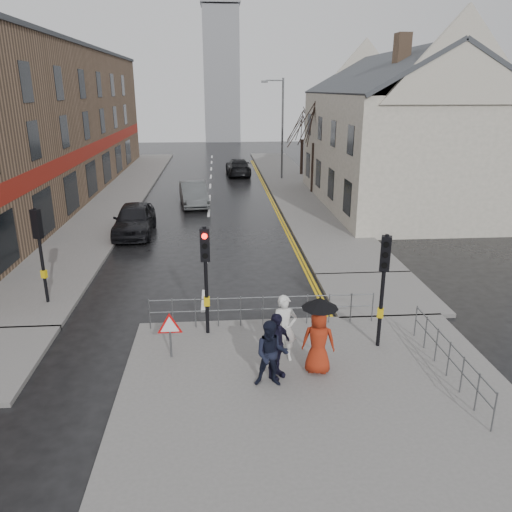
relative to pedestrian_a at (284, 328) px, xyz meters
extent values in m
plane|color=black|center=(-2.34, 1.57, -1.09)|extent=(120.00, 120.00, 0.00)
cube|color=#605E5B|center=(0.66, -1.93, -1.02)|extent=(10.00, 9.00, 0.14)
cube|color=#605E5B|center=(-8.84, 24.57, -1.02)|extent=(4.00, 44.00, 0.14)
cube|color=#605E5B|center=(4.16, 26.57, -1.02)|extent=(4.00, 40.00, 0.14)
cube|color=#605E5B|center=(4.16, 4.57, -1.02)|extent=(4.00, 4.20, 0.14)
cube|color=#7F6149|center=(-14.34, 23.57, 3.91)|extent=(8.00, 42.00, 10.00)
cube|color=beige|center=(9.66, 19.57, 2.41)|extent=(9.00, 16.00, 7.00)
cube|color=#7F6149|center=(8.16, 15.57, 8.11)|extent=(0.70, 0.90, 1.80)
cube|color=#7F6149|center=(10.86, 23.57, 8.11)|extent=(0.70, 0.90, 1.80)
cube|color=gray|center=(-0.84, 63.57, 7.91)|extent=(5.00, 5.00, 18.00)
cylinder|color=black|center=(-2.14, 1.77, 0.75)|extent=(0.11, 0.11, 3.40)
cube|color=black|center=(-2.14, 1.77, 1.90)|extent=(0.28, 0.22, 1.00)
cylinder|color=#FF0C07|center=(-2.14, 1.63, 2.20)|extent=(0.16, 0.04, 0.16)
cylinder|color=black|center=(-2.14, 1.63, 1.90)|extent=(0.16, 0.04, 0.16)
cylinder|color=black|center=(-2.14, 1.63, 1.60)|extent=(0.16, 0.04, 0.16)
cube|color=gold|center=(-2.14, 1.77, 0.10)|extent=(0.18, 0.14, 0.28)
cylinder|color=black|center=(2.86, 0.57, 0.75)|extent=(0.11, 0.11, 3.40)
cube|color=black|center=(2.86, 0.57, 1.90)|extent=(0.34, 0.30, 1.00)
cylinder|color=black|center=(2.81, 0.44, 2.20)|extent=(0.16, 0.09, 0.16)
cylinder|color=black|center=(2.81, 0.44, 1.90)|extent=(0.16, 0.09, 0.16)
cylinder|color=black|center=(2.81, 0.44, 1.60)|extent=(0.16, 0.09, 0.16)
cube|color=gold|center=(2.86, 0.57, 0.10)|extent=(0.22, 0.19, 0.28)
cylinder|color=black|center=(-7.84, 4.57, 0.75)|extent=(0.11, 0.11, 3.40)
cube|color=black|center=(-7.84, 4.57, 1.90)|extent=(0.34, 0.30, 1.00)
cylinder|color=black|center=(-7.79, 4.70, 2.20)|extent=(0.16, 0.09, 0.16)
cylinder|color=black|center=(-7.79, 4.70, 1.90)|extent=(0.16, 0.09, 0.16)
cylinder|color=black|center=(-7.79, 4.70, 1.60)|extent=(0.16, 0.09, 0.16)
cube|color=gold|center=(-7.84, 4.57, 0.10)|extent=(0.22, 0.19, 0.28)
cylinder|color=#595B5E|center=(-3.94, 2.17, -0.45)|extent=(0.04, 0.04, 1.00)
cylinder|color=#595B5E|center=(3.16, 2.17, -0.45)|extent=(0.04, 0.04, 1.00)
cylinder|color=#595B5E|center=(-0.39, 2.17, 0.00)|extent=(7.10, 0.04, 0.04)
cylinder|color=#595B5E|center=(-0.39, 2.17, -0.40)|extent=(7.10, 0.04, 0.04)
cylinder|color=#595B5E|center=(4.16, 1.07, -0.45)|extent=(0.04, 0.04, 1.00)
cylinder|color=#595B5E|center=(4.16, -3.43, -0.45)|extent=(0.04, 0.04, 1.00)
cylinder|color=#595B5E|center=(4.16, -1.18, 0.00)|extent=(0.04, 4.50, 0.04)
cylinder|color=#595B5E|center=(4.16, -1.18, -0.40)|extent=(0.04, 4.50, 0.04)
cylinder|color=#595B5E|center=(-3.14, 0.37, -0.52)|extent=(0.06, 0.06, 0.85)
cylinder|color=red|center=(-3.14, 0.37, 0.00)|extent=(0.80, 0.03, 0.80)
cylinder|color=white|center=(-3.14, 0.35, 0.00)|extent=(0.60, 0.03, 0.60)
cylinder|color=#595B5E|center=(3.66, 29.57, 3.05)|extent=(0.16, 0.16, 8.00)
cylinder|color=#595B5E|center=(2.96, 29.57, 6.85)|extent=(1.40, 0.10, 0.10)
cube|color=#595B5E|center=(2.16, 29.57, 6.75)|extent=(0.50, 0.25, 0.18)
cylinder|color=#2E2019|center=(5.16, 23.57, 0.80)|extent=(0.26, 0.26, 3.50)
cylinder|color=#2E2019|center=(5.66, 31.57, 0.55)|extent=(0.26, 0.26, 3.00)
imported|color=silver|center=(0.00, 0.00, 0.00)|extent=(0.72, 0.50, 1.90)
imported|color=black|center=(-0.49, -1.23, -0.07)|extent=(0.92, 0.75, 1.76)
imported|color=#9A2812|center=(0.81, -0.69, -0.05)|extent=(0.98, 0.75, 1.79)
cylinder|color=black|center=(0.81, -0.69, 0.05)|extent=(0.02, 0.02, 1.99)
cone|color=black|center=(0.81, -0.69, 1.04)|extent=(0.96, 0.96, 0.28)
imported|color=black|center=(-0.35, -0.89, -0.04)|extent=(1.08, 1.04, 1.81)
imported|color=black|center=(-6.14, 13.57, -0.27)|extent=(2.05, 4.87, 1.65)
imported|color=#444849|center=(-3.33, 20.24, -0.32)|extent=(2.22, 4.83, 1.54)
imported|color=black|center=(0.09, 32.21, -0.36)|extent=(2.21, 5.10, 1.46)
camera|label=1|loc=(-1.71, -12.19, 6.23)|focal=35.00mm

